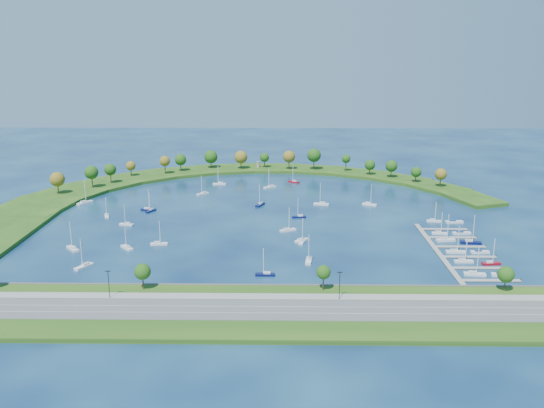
{
  "coord_description": "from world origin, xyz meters",
  "views": [
    {
      "loc": [
        9.32,
        -304.97,
        86.07
      ],
      "look_at": [
        5.0,
        5.0,
        4.0
      ],
      "focal_mm": 39.02,
      "sensor_mm": 36.0,
      "label": 1
    }
  ],
  "objects_px": {
    "docked_boat_0": "(475,273)",
    "moored_boat_0": "(127,247)",
    "moored_boat_9": "(260,204)",
    "moored_boat_10": "(127,224)",
    "moored_boat_19": "(151,210)",
    "docked_boat_7": "(471,242)",
    "docked_boat_8": "(439,233)",
    "moored_boat_14": "(321,203)",
    "moored_boat_11": "(265,274)",
    "moored_boat_16": "(159,243)",
    "moored_boat_1": "(302,239)",
    "moored_boat_21": "(73,248)",
    "moored_boat_6": "(270,186)",
    "docked_boat_10": "(434,220)",
    "docked_boat_11": "(454,222)",
    "moored_boat_2": "(299,216)",
    "dock_system": "(454,252)",
    "harbor_tower": "(258,164)",
    "docked_boat_6": "(445,239)",
    "moored_boat_3": "(107,215)",
    "docked_boat_4": "(456,251)",
    "moored_boat_15": "(148,209)",
    "moored_boat_7": "(309,260)",
    "moored_boat_4": "(203,193)",
    "docked_boat_9": "(461,233)",
    "moored_boat_17": "(84,266)",
    "moored_boat_5": "(85,202)",
    "moored_boat_8": "(294,181)",
    "moored_boat_13": "(369,204)",
    "moored_boat_20": "(219,183)",
    "moored_boat_12": "(288,229)",
    "docked_boat_2": "(464,260)",
    "docked_boat_3": "(491,263)",
    "moored_boat_18": "(302,241)",
    "docked_boat_5": "(480,252)"
  },
  "relations": [
    {
      "from": "docked_boat_11",
      "to": "moored_boat_16",
      "type": "bearing_deg",
      "value": -167.0
    },
    {
      "from": "moored_boat_17",
      "to": "docked_boat_10",
      "type": "xyz_separation_m",
      "value": [
        157.79,
        67.16,
        -0.05
      ]
    },
    {
      "from": "moored_boat_2",
      "to": "docked_boat_2",
      "type": "xyz_separation_m",
      "value": [
        66.18,
        -65.75,
        0.02
      ]
    },
    {
      "from": "moored_boat_6",
      "to": "docked_boat_9",
      "type": "distance_m",
      "value": 133.09
    },
    {
      "from": "moored_boat_10",
      "to": "moored_boat_14",
      "type": "xyz_separation_m",
      "value": [
        100.36,
        40.94,
        0.05
      ]
    },
    {
      "from": "docked_boat_3",
      "to": "docked_boat_7",
      "type": "bearing_deg",
      "value": 83.58
    },
    {
      "from": "moored_boat_1",
      "to": "docked_boat_2",
      "type": "relative_size",
      "value": 0.95
    },
    {
      "from": "docked_boat_10",
      "to": "moored_boat_8",
      "type": "bearing_deg",
      "value": 134.02
    },
    {
      "from": "moored_boat_6",
      "to": "docked_boat_2",
      "type": "bearing_deg",
      "value": 83.25
    },
    {
      "from": "harbor_tower",
      "to": "moored_boat_19",
      "type": "relative_size",
      "value": 0.4
    },
    {
      "from": "moored_boat_18",
      "to": "moored_boat_21",
      "type": "xyz_separation_m",
      "value": [
        -101.33,
        -11.41,
        0.06
      ]
    },
    {
      "from": "docked_boat_5",
      "to": "docked_boat_8",
      "type": "xyz_separation_m",
      "value": [
        -10.45,
        26.71,
        0.27
      ]
    },
    {
      "from": "moored_boat_14",
      "to": "docked_boat_4",
      "type": "relative_size",
      "value": 1.04
    },
    {
      "from": "moored_boat_12",
      "to": "moored_boat_16",
      "type": "relative_size",
      "value": 1.05
    },
    {
      "from": "moored_boat_3",
      "to": "docked_boat_4",
      "type": "bearing_deg",
      "value": 55.14
    },
    {
      "from": "moored_boat_2",
      "to": "moored_boat_8",
      "type": "relative_size",
      "value": 0.94
    },
    {
      "from": "moored_boat_21",
      "to": "docked_boat_2",
      "type": "relative_size",
      "value": 1.12
    },
    {
      "from": "moored_boat_2",
      "to": "moored_boat_9",
      "type": "xyz_separation_m",
      "value": [
        -21.19,
        24.38,
        0.05
      ]
    },
    {
      "from": "moored_boat_9",
      "to": "moored_boat_10",
      "type": "xyz_separation_m",
      "value": [
        -65.73,
        -39.26,
        -0.05
      ]
    },
    {
      "from": "moored_boat_8",
      "to": "moored_boat_11",
      "type": "xyz_separation_m",
      "value": [
        -14.66,
        -164.88,
        -0.01
      ]
    },
    {
      "from": "docked_boat_2",
      "to": "moored_boat_8",
      "type": "bearing_deg",
      "value": 112.3
    },
    {
      "from": "moored_boat_7",
      "to": "docked_boat_4",
      "type": "relative_size",
      "value": 0.99
    },
    {
      "from": "moored_boat_21",
      "to": "moored_boat_6",
      "type": "bearing_deg",
      "value": -76.32
    },
    {
      "from": "moored_boat_10",
      "to": "moored_boat_19",
      "type": "relative_size",
      "value": 1.01
    },
    {
      "from": "moored_boat_7",
      "to": "docked_boat_6",
      "type": "bearing_deg",
      "value": 120.96
    },
    {
      "from": "docked_boat_0",
      "to": "moored_boat_0",
      "type": "bearing_deg",
      "value": 176.39
    },
    {
      "from": "docked_boat_2",
      "to": "docked_boat_6",
      "type": "height_order",
      "value": "docked_boat_6"
    },
    {
      "from": "moored_boat_16",
      "to": "moored_boat_1",
      "type": "bearing_deg",
      "value": 0.17
    },
    {
      "from": "docked_boat_9",
      "to": "moored_boat_13",
      "type": "bearing_deg",
      "value": 119.25
    },
    {
      "from": "moored_boat_15",
      "to": "docked_boat_10",
      "type": "relative_size",
      "value": 1.13
    },
    {
      "from": "docked_boat_7",
      "to": "docked_boat_8",
      "type": "xyz_separation_m",
      "value": [
        -10.46,
        13.93,
        -0.08
      ]
    },
    {
      "from": "moored_boat_19",
      "to": "moored_boat_4",
      "type": "bearing_deg",
      "value": 174.23
    },
    {
      "from": "moored_boat_13",
      "to": "docked_boat_2",
      "type": "xyz_separation_m",
      "value": [
        25.6,
        -91.64,
        -0.01
      ]
    },
    {
      "from": "moored_boat_19",
      "to": "docked_boat_11",
      "type": "relative_size",
      "value": 1.2
    },
    {
      "from": "moored_boat_0",
      "to": "moored_boat_9",
      "type": "distance_m",
      "value": 93.9
    },
    {
      "from": "moored_boat_20",
      "to": "moored_boat_19",
      "type": "bearing_deg",
      "value": 65.31
    },
    {
      "from": "moored_boat_20",
      "to": "docked_boat_2",
      "type": "xyz_separation_m",
      "value": [
        115.63,
        -142.34,
        -0.03
      ]
    },
    {
      "from": "moored_boat_0",
      "to": "moored_boat_16",
      "type": "bearing_deg",
      "value": -107.78
    },
    {
      "from": "moored_boat_14",
      "to": "moored_boat_5",
      "type": "bearing_deg",
      "value": 13.72
    },
    {
      "from": "docked_boat_7",
      "to": "moored_boat_9",
      "type": "bearing_deg",
      "value": 154.18
    },
    {
      "from": "moored_boat_4",
      "to": "docked_boat_6",
      "type": "relative_size",
      "value": 0.88
    },
    {
      "from": "moored_boat_11",
      "to": "docked_boat_10",
      "type": "height_order",
      "value": "moored_boat_11"
    },
    {
      "from": "moored_boat_10",
      "to": "moored_boat_16",
      "type": "distance_m",
      "value": 37.41
    },
    {
      "from": "harbor_tower",
      "to": "docked_boat_6",
      "type": "relative_size",
      "value": 0.33
    },
    {
      "from": "harbor_tower",
      "to": "docked_boat_9",
      "type": "relative_size",
      "value": 0.49
    },
    {
      "from": "moored_boat_20",
      "to": "docked_boat_10",
      "type": "distance_m",
      "value": 144.5
    },
    {
      "from": "moored_boat_11",
      "to": "docked_boat_0",
      "type": "distance_m",
      "value": 81.84
    },
    {
      "from": "moored_boat_1",
      "to": "docked_boat_8",
      "type": "xyz_separation_m",
      "value": [
        66.23,
        11.47,
        -0.01
      ]
    },
    {
      "from": "harbor_tower",
      "to": "docked_boat_9",
      "type": "xyz_separation_m",
      "value": [
        102.67,
        -151.64,
        -3.55
      ]
    },
    {
      "from": "dock_system",
      "to": "moored_boat_0",
      "type": "xyz_separation_m",
      "value": [
        -143.63,
        2.48,
        0.55
      ]
    }
  ]
}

